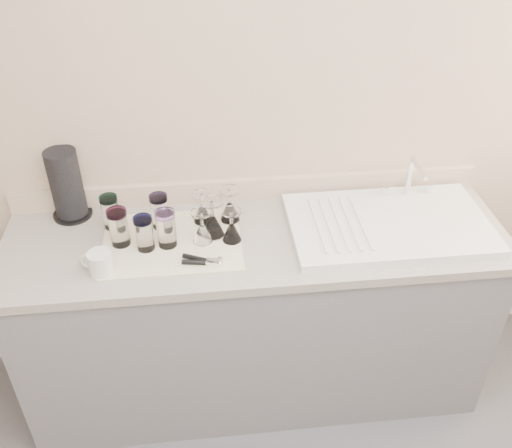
{
  "coord_description": "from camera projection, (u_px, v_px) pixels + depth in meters",
  "views": [
    {
      "loc": [
        -0.21,
        -0.64,
        2.3
      ],
      "look_at": [
        -0.01,
        1.15,
        1.0
      ],
      "focal_mm": 40.0,
      "sensor_mm": 36.0,
      "label": 1
    }
  ],
  "objects": [
    {
      "name": "tumbler_lavender",
      "position": [
        166.0,
        228.0,
        2.22
      ],
      "size": [
        0.08,
        0.08,
        0.16
      ],
      "color": "white",
      "rests_on": "dish_towel"
    },
    {
      "name": "goblet_front_right",
      "position": [
        232.0,
        230.0,
        2.26
      ],
      "size": [
        0.08,
        0.08,
        0.14
      ],
      "color": "white",
      "rests_on": "dish_towel"
    },
    {
      "name": "goblet_extra",
      "position": [
        213.0,
        223.0,
        2.29
      ],
      "size": [
        0.09,
        0.09,
        0.16
      ],
      "color": "white",
      "rests_on": "dish_towel"
    },
    {
      "name": "paper_towel_roll",
      "position": [
        66.0,
        185.0,
        2.35
      ],
      "size": [
        0.16,
        0.16,
        0.31
      ],
      "color": "black",
      "rests_on": "counter_unit"
    },
    {
      "name": "can_opener",
      "position": [
        202.0,
        261.0,
        2.16
      ],
      "size": [
        0.16,
        0.09,
        0.02
      ],
      "color": "silver",
      "rests_on": "dish_towel"
    },
    {
      "name": "goblet_back_left",
      "position": [
        202.0,
        212.0,
        2.37
      ],
      "size": [
        0.08,
        0.08,
        0.14
      ],
      "color": "white",
      "rests_on": "dish_towel"
    },
    {
      "name": "white_mug",
      "position": [
        100.0,
        263.0,
        2.11
      ],
      "size": [
        0.14,
        0.12,
        0.09
      ],
      "color": "silver",
      "rests_on": "counter_unit"
    },
    {
      "name": "goblet_back_right",
      "position": [
        230.0,
        209.0,
        2.38
      ],
      "size": [
        0.08,
        0.08,
        0.15
      ],
      "color": "white",
      "rests_on": "dish_towel"
    },
    {
      "name": "tumbler_magenta",
      "position": [
        119.0,
        227.0,
        2.22
      ],
      "size": [
        0.08,
        0.08,
        0.16
      ],
      "color": "white",
      "rests_on": "dish_towel"
    },
    {
      "name": "tumbler_purple",
      "position": [
        160.0,
        211.0,
        2.32
      ],
      "size": [
        0.07,
        0.07,
        0.15
      ],
      "color": "white",
      "rests_on": "dish_towel"
    },
    {
      "name": "tumbler_blue",
      "position": [
        144.0,
        233.0,
        2.2
      ],
      "size": [
        0.07,
        0.07,
        0.15
      ],
      "color": "white",
      "rests_on": "dish_towel"
    },
    {
      "name": "goblet_front_left",
      "position": [
        202.0,
        231.0,
        2.26
      ],
      "size": [
        0.08,
        0.08,
        0.14
      ],
      "color": "white",
      "rests_on": "dish_towel"
    },
    {
      "name": "counter_unit",
      "position": [
        257.0,
        315.0,
        2.58
      ],
      "size": [
        2.06,
        0.62,
        0.9
      ],
      "color": "slate",
      "rests_on": "ground"
    },
    {
      "name": "tumbler_teal",
      "position": [
        110.0,
        212.0,
        2.32
      ],
      "size": [
        0.07,
        0.07,
        0.15
      ],
      "color": "white",
      "rests_on": "dish_towel"
    },
    {
      "name": "room_envelope",
      "position": [
        335.0,
        353.0,
        0.97
      ],
      "size": [
        3.54,
        3.5,
        2.52
      ],
      "color": "#4C4C50",
      "rests_on": "ground"
    },
    {
      "name": "dish_towel",
      "position": [
        172.0,
        242.0,
        2.28
      ],
      "size": [
        0.55,
        0.42,
        0.01
      ],
      "primitive_type": "cube",
      "color": "white",
      "rests_on": "counter_unit"
    },
    {
      "name": "sink_unit",
      "position": [
        389.0,
        224.0,
        2.36
      ],
      "size": [
        0.82,
        0.5,
        0.22
      ],
      "color": "white",
      "rests_on": "counter_unit"
    }
  ]
}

